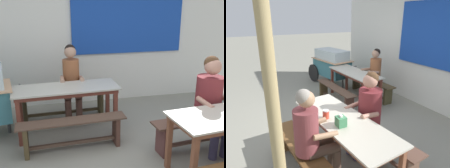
% 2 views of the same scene
% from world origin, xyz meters
% --- Properties ---
extents(ground_plane, '(40.00, 40.00, 0.00)m').
position_xyz_m(ground_plane, '(0.00, 0.00, 0.00)').
color(ground_plane, gray).
extents(backdrop_wall, '(6.02, 0.23, 2.87)m').
position_xyz_m(backdrop_wall, '(0.03, 2.63, 1.50)').
color(backdrop_wall, silver).
rests_on(backdrop_wall, ground_plane).
extents(dining_table_far, '(1.62, 0.68, 0.76)m').
position_xyz_m(dining_table_far, '(-0.69, 1.27, 0.67)').
color(dining_table_far, '#B5B4A5').
rests_on(dining_table_far, ground_plane).
extents(dining_table_near, '(1.88, 0.80, 0.76)m').
position_xyz_m(dining_table_near, '(1.30, -0.18, 0.68)').
color(dining_table_near, '#BCB6A3').
rests_on(dining_table_near, ground_plane).
extents(bench_far_back, '(1.58, 0.37, 0.45)m').
position_xyz_m(bench_far_back, '(-0.72, 1.83, 0.30)').
color(bench_far_back, '#473A23').
rests_on(bench_far_back, ground_plane).
extents(bench_far_front, '(1.51, 0.33, 0.45)m').
position_xyz_m(bench_far_front, '(-0.67, 0.71, 0.29)').
color(bench_far_front, '#4A362A').
rests_on(bench_far_front, ground_plane).
extents(bench_near_back, '(1.79, 0.44, 0.45)m').
position_xyz_m(bench_near_back, '(1.25, 0.38, 0.31)').
color(bench_near_back, brown).
rests_on(bench_near_back, ground_plane).
extents(bench_near_front, '(1.83, 0.46, 0.45)m').
position_xyz_m(bench_near_front, '(1.35, -0.74, 0.30)').
color(bench_near_front, brown).
rests_on(bench_near_front, ground_plane).
extents(food_cart, '(1.76, 0.98, 1.10)m').
position_xyz_m(food_cart, '(-2.19, 1.36, 0.66)').
color(food_cart, '#38737E').
rests_on(food_cart, ground_plane).
extents(person_near_front, '(0.41, 0.57, 1.33)m').
position_xyz_m(person_near_front, '(1.40, -0.66, 0.74)').
color(person_near_front, '#463429').
rests_on(person_near_front, ground_plane).
extents(person_right_near_table, '(0.50, 0.55, 1.33)m').
position_xyz_m(person_right_near_table, '(1.18, 0.32, 0.77)').
color(person_right_near_table, '#34304B').
rests_on(person_right_near_table, ground_plane).
extents(person_center_facing, '(0.40, 0.51, 1.32)m').
position_xyz_m(person_center_facing, '(-0.57, 1.77, 0.74)').
color(person_center_facing, '#4C3128').
rests_on(person_center_facing, ground_plane).
extents(tissue_box, '(0.13, 0.12, 0.15)m').
position_xyz_m(tissue_box, '(1.44, -0.28, 0.83)').
color(tissue_box, '#408556').
rests_on(tissue_box, dining_table_near).
extents(condiment_jar, '(0.09, 0.09, 0.12)m').
position_xyz_m(condiment_jar, '(1.16, -0.36, 0.82)').
color(condiment_jar, '#DC422E').
rests_on(condiment_jar, dining_table_near).
extents(wooden_support_post, '(0.12, 0.12, 2.29)m').
position_xyz_m(wooden_support_post, '(1.78, -1.14, 1.15)').
color(wooden_support_post, tan).
rests_on(wooden_support_post, ground_plane).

